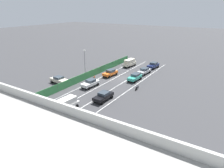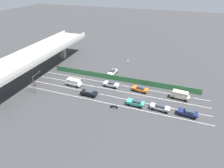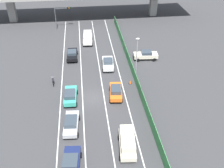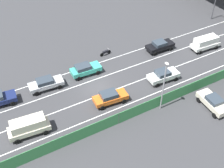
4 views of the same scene
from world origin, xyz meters
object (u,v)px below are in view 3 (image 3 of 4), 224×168
at_px(car_taxi_orange, 116,91).
at_px(motorcycle, 53,81).
at_px(car_sedan_black, 72,54).
at_px(car_sedan_navy, 71,163).
at_px(car_van_cream, 127,142).
at_px(car_hatchback_white, 108,63).
at_px(traffic_light, 61,13).
at_px(parked_sedan_cream, 146,55).
at_px(car_van_white, 88,37).
at_px(car_sedan_silver, 71,123).
at_px(car_taxi_teal, 70,96).
at_px(traffic_cone, 130,82).
at_px(street_lamp, 137,54).

relative_size(car_taxi_orange, motorcycle, 2.30).
bearing_deg(car_sedan_black, motorcycle, -110.68).
distance_m(car_sedan_navy, car_van_cream, 6.80).
bearing_deg(car_hatchback_white, motorcycle, -156.90).
bearing_deg(traffic_light, parked_sedan_cream, -46.47).
xyz_separation_m(car_van_cream, car_van_white, (-3.27, 29.41, -0.04)).
height_order(car_sedan_silver, motorcycle, car_sedan_silver).
xyz_separation_m(car_taxi_teal, motorcycle, (-2.83, 4.77, -0.47)).
relative_size(car_sedan_silver, motorcycle, 2.41).
xyz_separation_m(motorcycle, traffic_cone, (12.30, -1.49, -0.15)).
bearing_deg(car_hatchback_white, car_taxi_orange, -88.29).
bearing_deg(car_van_white, traffic_cone, -69.20).
height_order(car_van_white, parked_sedan_cream, car_van_white).
xyz_separation_m(parked_sedan_cream, street_lamp, (-3.03, -5.71, 3.38)).
bearing_deg(car_van_white, car_sedan_black, -116.28).
relative_size(motorcycle, parked_sedan_cream, 0.43).
bearing_deg(street_lamp, car_sedan_navy, -121.35).
distance_m(car_taxi_orange, traffic_cone, 4.15).
xyz_separation_m(car_sedan_silver, street_lamp, (10.55, 11.06, 3.40)).
height_order(car_hatchback_white, parked_sedan_cream, car_hatchback_white).
bearing_deg(motorcycle, car_sedan_navy, -79.94).
bearing_deg(car_taxi_orange, parked_sedan_cream, 56.57).
distance_m(car_taxi_teal, car_van_white, 19.58).
xyz_separation_m(car_van_cream, parked_sedan_cream, (7.08, 21.04, -0.31)).
bearing_deg(car_sedan_navy, car_taxi_orange, 62.12).
relative_size(car_sedan_navy, car_sedan_black, 1.00).
bearing_deg(car_van_cream, car_sedan_navy, -163.02).
bearing_deg(traffic_light, car_van_white, -56.57).
relative_size(car_van_cream, street_lamp, 0.68).
xyz_separation_m(car_sedan_navy, car_taxi_orange, (6.54, 12.37, -0.00)).
relative_size(motorcycle, traffic_light, 0.39).
height_order(parked_sedan_cream, traffic_cone, parked_sedan_cream).
xyz_separation_m(car_sedan_silver, motorcycle, (-3.00, 10.64, -0.43)).
bearing_deg(parked_sedan_cream, street_lamp, -117.96).
distance_m(street_lamp, traffic_cone, 4.59).
relative_size(car_taxi_orange, parked_sedan_cream, 0.99).
bearing_deg(car_taxi_orange, car_van_white, 99.88).
xyz_separation_m(car_taxi_teal, car_van_white, (3.40, 19.28, 0.25)).
relative_size(car_sedan_navy, parked_sedan_cream, 0.99).
xyz_separation_m(car_sedan_black, traffic_light, (-2.26, 14.70, 2.72)).
xyz_separation_m(car_sedan_navy, parked_sedan_cream, (13.58, 23.02, -0.02)).
distance_m(car_van_cream, car_sedan_black, 23.85).
bearing_deg(car_van_white, car_taxi_teal, -100.00).
relative_size(car_van_cream, car_sedan_silver, 1.02).
bearing_deg(car_sedan_black, car_sedan_navy, -90.10).
bearing_deg(street_lamp, car_taxi_orange, -128.99).
height_order(car_taxi_teal, traffic_light, traffic_light).
xyz_separation_m(car_sedan_silver, traffic_cone, (9.30, 9.15, -0.58)).
relative_size(car_sedan_navy, car_van_cream, 0.94).
height_order(car_taxi_orange, traffic_cone, car_taxi_orange).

